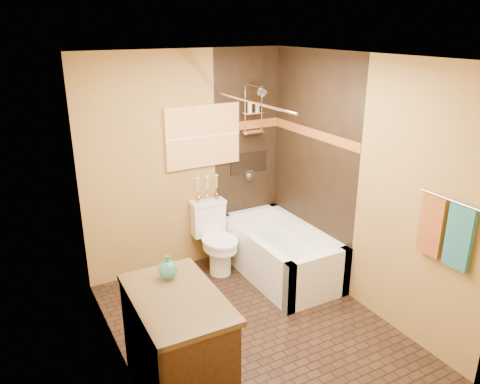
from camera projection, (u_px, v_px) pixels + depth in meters
floor at (252, 328)px, 4.47m from camera, size 3.00×3.00×0.00m
wall_left at (116, 235)px, 3.50m from camera, size 0.02×3.00×2.50m
wall_right at (359, 185)px, 4.59m from camera, size 0.02×3.00×2.50m
wall_back at (187, 164)px, 5.28m from camera, size 2.40×0.02×2.50m
wall_front at (380, 287)px, 2.81m from camera, size 2.40×0.02×2.50m
ceiling at (255, 57)px, 3.62m from camera, size 3.00×3.00×0.00m
alcove_tile_back at (247, 155)px, 5.63m from camera, size 0.85×0.01×2.50m
alcove_tile_right at (312, 166)px, 5.20m from camera, size 0.01×1.50×2.50m
mosaic_band_back at (247, 125)px, 5.49m from camera, size 0.85×0.01×0.10m
mosaic_band_right at (313, 133)px, 5.07m from camera, size 0.01×1.50×0.10m
alcove_niche at (249, 163)px, 5.67m from camera, size 0.50×0.01×0.25m
shower_fixtures at (253, 122)px, 5.40m from camera, size 0.24×0.33×1.16m
curtain_rod at (251, 102)px, 4.59m from camera, size 0.03×1.55×0.03m
towel_bar at (450, 200)px, 3.64m from camera, size 0.02×0.55×0.02m
towel_teal at (459, 237)px, 3.62m from camera, size 0.05×0.22×0.52m
towel_rust at (432, 225)px, 3.84m from camera, size 0.05×0.22×0.52m
sunset_painting at (203, 136)px, 5.25m from camera, size 0.90×0.04×0.70m
vanity_mirror at (133, 226)px, 3.04m from camera, size 0.01×1.00×0.90m
bathtub at (280, 256)px, 5.38m from camera, size 0.80×1.50×0.55m
toilet at (215, 237)px, 5.42m from camera, size 0.42×0.61×0.80m
vanity at (178, 347)px, 3.52m from camera, size 0.64×1.02×0.89m
teal_bottle at (168, 267)px, 3.58m from camera, size 0.17×0.17×0.23m
bud_vases at (207, 188)px, 5.38m from camera, size 0.30×0.06×0.29m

